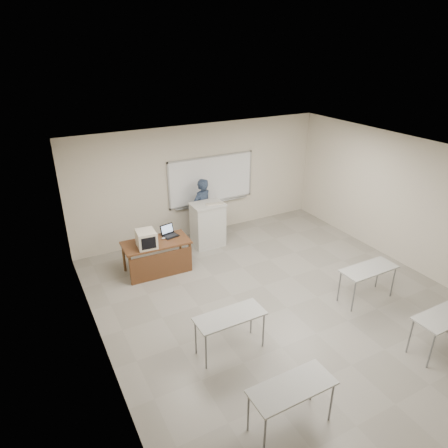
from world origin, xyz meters
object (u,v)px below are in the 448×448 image
podium (208,225)px  presenter (202,209)px  crt_monitor (146,239)px  whiteboard (211,180)px  instructor_desk (158,252)px  keyboard (215,204)px  mouse (163,238)px  laptop (170,233)px

podium → presenter: size_ratio=0.70×
crt_monitor → whiteboard: bearing=36.9°
instructor_desk → keyboard: bearing=20.7°
instructor_desk → keyboard: size_ratio=3.33×
whiteboard → mouse: 2.42m
whiteboard → instructor_desk: (-2.10, -1.48, -0.93)m
laptop → presenter: bearing=23.6°
instructor_desk → laptop: 0.54m
mouse → podium: bearing=2.5°
whiteboard → presenter: 0.84m
presenter → podium: bearing=63.2°
podium → laptop: bearing=-159.3°
crt_monitor → presenter: size_ratio=0.28×
whiteboard → crt_monitor: size_ratio=5.37×
laptop → keyboard: (1.35, 0.32, 0.37)m
presenter → mouse: bearing=15.7°
keyboard → instructor_desk: bearing=-147.1°
crt_monitor → laptop: (0.65, 0.28, -0.13)m
whiteboard → crt_monitor: whiteboard is taller
laptop → whiteboard: bearing=23.4°
laptop → crt_monitor: bearing=-168.7°
laptop → instructor_desk: bearing=-158.2°
podium → crt_monitor: 2.02m
keyboard → presenter: bearing=112.7°
instructor_desk → crt_monitor: 0.46m
mouse → keyboard: 1.66m
laptop → presenter: (1.26, 0.91, 0.03)m
podium → crt_monitor: bearing=-158.1°
instructor_desk → podium: size_ratio=1.29×
keyboard → presenter: 0.68m
whiteboard → laptop: bearing=-144.5°
instructor_desk → keyboard: 1.95m
laptop → mouse: (-0.20, -0.11, -0.04)m
whiteboard → crt_monitor: (-2.35, -1.49, -0.54)m
crt_monitor → podium: bearing=25.9°
mouse → laptop: bearing=9.1°
crt_monitor → laptop: crt_monitor is taller
podium → crt_monitor: size_ratio=2.52×
keyboard → presenter: size_ratio=0.27×
mouse → whiteboard: bearing=15.8°
whiteboard → instructor_desk: size_ratio=1.65×
podium → keyboard: bearing=-38.2°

